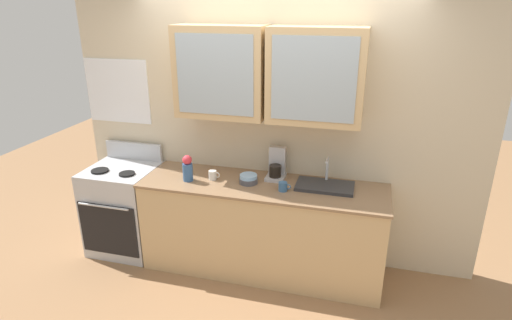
{
  "coord_description": "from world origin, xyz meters",
  "views": [
    {
      "loc": [
        0.84,
        -3.36,
        2.44
      ],
      "look_at": [
        -0.06,
        0.0,
        1.12
      ],
      "focal_mm": 29.56,
      "sensor_mm": 36.0,
      "label": 1
    }
  ],
  "objects_px": {
    "vase": "(188,168)",
    "cup_near_bowls": "(213,175)",
    "sink_faucet": "(325,185)",
    "cup_near_sink": "(283,187)",
    "coffee_maker": "(276,167)",
    "stove_range": "(125,208)",
    "bowl_stack": "(248,179)"
  },
  "relations": [
    {
      "from": "cup_near_bowls",
      "to": "coffee_maker",
      "type": "relative_size",
      "value": 0.37
    },
    {
      "from": "sink_faucet",
      "to": "stove_range",
      "type": "bearing_deg",
      "value": -177.65
    },
    {
      "from": "stove_range",
      "to": "cup_near_sink",
      "type": "relative_size",
      "value": 9.69
    },
    {
      "from": "cup_near_bowls",
      "to": "vase",
      "type": "bearing_deg",
      "value": -159.09
    },
    {
      "from": "vase",
      "to": "cup_near_bowls",
      "type": "distance_m",
      "value": 0.24
    },
    {
      "from": "stove_range",
      "to": "coffee_maker",
      "type": "relative_size",
      "value": 3.67
    },
    {
      "from": "sink_faucet",
      "to": "cup_near_sink",
      "type": "bearing_deg",
      "value": -154.63
    },
    {
      "from": "bowl_stack",
      "to": "cup_near_sink",
      "type": "xyz_separation_m",
      "value": [
        0.34,
        -0.08,
        0.0
      ]
    },
    {
      "from": "coffee_maker",
      "to": "bowl_stack",
      "type": "bearing_deg",
      "value": -138.08
    },
    {
      "from": "sink_faucet",
      "to": "cup_near_sink",
      "type": "relative_size",
      "value": 4.61
    },
    {
      "from": "bowl_stack",
      "to": "sink_faucet",
      "type": "bearing_deg",
      "value": 7.06
    },
    {
      "from": "sink_faucet",
      "to": "bowl_stack",
      "type": "xyz_separation_m",
      "value": [
        -0.68,
        -0.08,
        0.02
      ]
    },
    {
      "from": "bowl_stack",
      "to": "cup_near_bowls",
      "type": "height_order",
      "value": "cup_near_bowls"
    },
    {
      "from": "cup_near_sink",
      "to": "vase",
      "type": "bearing_deg",
      "value": -179.61
    },
    {
      "from": "sink_faucet",
      "to": "cup_near_sink",
      "type": "xyz_separation_m",
      "value": [
        -0.34,
        -0.16,
        0.02
      ]
    },
    {
      "from": "vase",
      "to": "cup_near_bowls",
      "type": "xyz_separation_m",
      "value": [
        0.21,
        0.08,
        -0.08
      ]
    },
    {
      "from": "vase",
      "to": "cup_near_sink",
      "type": "distance_m",
      "value": 0.89
    },
    {
      "from": "vase",
      "to": "cup_near_bowls",
      "type": "height_order",
      "value": "vase"
    },
    {
      "from": "stove_range",
      "to": "vase",
      "type": "height_order",
      "value": "vase"
    },
    {
      "from": "bowl_stack",
      "to": "vase",
      "type": "relative_size",
      "value": 0.68
    },
    {
      "from": "stove_range",
      "to": "sink_faucet",
      "type": "xyz_separation_m",
      "value": [
        2.0,
        0.08,
        0.46
      ]
    },
    {
      "from": "stove_range",
      "to": "bowl_stack",
      "type": "distance_m",
      "value": 1.4
    },
    {
      "from": "cup_near_bowls",
      "to": "coffee_maker",
      "type": "distance_m",
      "value": 0.59
    },
    {
      "from": "cup_near_bowls",
      "to": "coffee_maker",
      "type": "height_order",
      "value": "coffee_maker"
    },
    {
      "from": "stove_range",
      "to": "vase",
      "type": "distance_m",
      "value": 0.95
    },
    {
      "from": "cup_near_sink",
      "to": "coffee_maker",
      "type": "xyz_separation_m",
      "value": [
        -0.12,
        0.27,
        0.07
      ]
    },
    {
      "from": "bowl_stack",
      "to": "cup_near_bowls",
      "type": "relative_size",
      "value": 1.55
    },
    {
      "from": "vase",
      "to": "cup_near_sink",
      "type": "relative_size",
      "value": 2.24
    },
    {
      "from": "vase",
      "to": "coffee_maker",
      "type": "xyz_separation_m",
      "value": [
        0.77,
        0.28,
        -0.01
      ]
    },
    {
      "from": "coffee_maker",
      "to": "vase",
      "type": "bearing_deg",
      "value": -160.05
    },
    {
      "from": "bowl_stack",
      "to": "stove_range",
      "type": "bearing_deg",
      "value": 179.91
    },
    {
      "from": "cup_near_sink",
      "to": "stove_range",
      "type": "bearing_deg",
      "value": 177.2
    }
  ]
}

